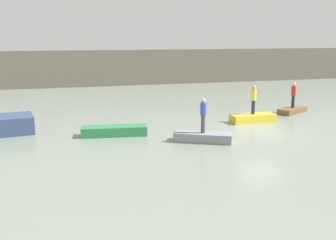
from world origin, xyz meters
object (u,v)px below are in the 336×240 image
at_px(rowboat_grey, 203,137).
at_px(rowboat_yellow, 253,118).
at_px(person_yellow_shirt, 254,98).
at_px(person_blue_shirt, 203,114).
at_px(rowboat_green, 114,131).
at_px(person_red_shirt, 294,94).
at_px(rowboat_brown, 292,110).

bearing_deg(rowboat_grey, rowboat_yellow, 64.12).
height_order(rowboat_yellow, person_yellow_shirt, person_yellow_shirt).
bearing_deg(rowboat_yellow, person_blue_shirt, -144.31).
xyz_separation_m(rowboat_yellow, person_blue_shirt, (-4.77, -3.60, 1.22)).
bearing_deg(person_blue_shirt, person_yellow_shirt, 37.06).
height_order(rowboat_green, person_red_shirt, person_red_shirt).
height_order(rowboat_grey, rowboat_brown, rowboat_grey).
distance_m(rowboat_brown, person_yellow_shirt, 4.86).
distance_m(person_blue_shirt, person_red_shirt, 10.59).
xyz_separation_m(rowboat_brown, person_blue_shirt, (-8.98, -5.62, 1.28)).
bearing_deg(rowboat_yellow, rowboat_green, -174.97).
bearing_deg(person_yellow_shirt, rowboat_grey, -142.94).
relative_size(rowboat_green, person_red_shirt, 2.00).
relative_size(rowboat_yellow, rowboat_brown, 1.09).
xyz_separation_m(person_blue_shirt, person_yellow_shirt, (4.77, 3.60, 0.07)).
relative_size(person_blue_shirt, person_red_shirt, 1.01).
bearing_deg(person_red_shirt, rowboat_grey, -147.95).
height_order(rowboat_brown, person_yellow_shirt, person_yellow_shirt).
relative_size(rowboat_grey, rowboat_yellow, 1.03).
height_order(rowboat_grey, rowboat_yellow, rowboat_yellow).
bearing_deg(rowboat_grey, rowboat_brown, 59.11).
xyz_separation_m(rowboat_yellow, person_red_shirt, (4.21, 2.02, 1.12)).
distance_m(rowboat_grey, person_blue_shirt, 1.24).
height_order(rowboat_yellow, rowboat_brown, rowboat_yellow).
bearing_deg(rowboat_yellow, person_yellow_shirt, 0.00).
bearing_deg(rowboat_brown, rowboat_yellow, 177.16).
bearing_deg(rowboat_green, person_yellow_shirt, 13.58).
bearing_deg(person_red_shirt, rowboat_green, -167.08).
relative_size(rowboat_grey, rowboat_brown, 1.13).
height_order(rowboat_green, person_yellow_shirt, person_yellow_shirt).
bearing_deg(rowboat_brown, rowboat_green, 164.46).
bearing_deg(rowboat_green, person_red_shirt, 20.11).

